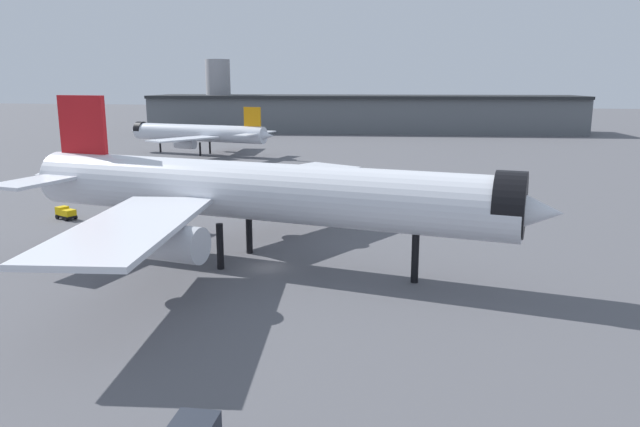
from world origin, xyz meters
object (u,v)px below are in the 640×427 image
(airliner_near_gate, at_px, (253,192))
(airliner_far_taxiway, at_px, (199,133))
(baggage_cart_trailing, at_px, (310,193))
(traffic_cone_near_nose, at_px, (452,212))
(baggage_tug_wing, at_px, (66,213))

(airliner_near_gate, xyz_separation_m, airliner_far_taxiway, (-48.83, 96.51, -2.20))
(baggage_cart_trailing, bearing_deg, airliner_far_taxiway, -14.00)
(airliner_near_gate, relative_size, baggage_cart_trailing, 22.42)
(airliner_near_gate, xyz_separation_m, traffic_cone_near_nose, (21.85, 31.78, -7.93))
(airliner_far_taxiway, height_order, baggage_tug_wing, airliner_far_taxiway)
(baggage_cart_trailing, bearing_deg, traffic_cone_near_nose, -159.35)
(airliner_near_gate, bearing_deg, baggage_tug_wing, 165.57)
(airliner_far_taxiway, distance_m, baggage_tug_wing, 82.68)
(airliner_far_taxiway, relative_size, traffic_cone_near_nose, 81.32)
(airliner_near_gate, relative_size, airliner_far_taxiway, 1.35)
(airliner_near_gate, xyz_separation_m, baggage_tug_wing, (-35.00, 15.15, -7.25))
(traffic_cone_near_nose, bearing_deg, airliner_near_gate, -124.50)
(baggage_cart_trailing, bearing_deg, airliner_near_gate, 131.33)
(airliner_far_taxiway, relative_size, baggage_tug_wing, 13.35)
(baggage_tug_wing, bearing_deg, airliner_far_taxiway, -57.51)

